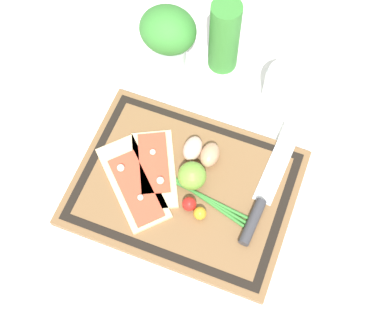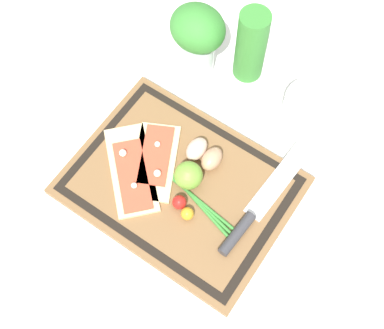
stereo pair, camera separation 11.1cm
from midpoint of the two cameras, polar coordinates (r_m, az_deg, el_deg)
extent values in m
plane|color=white|center=(1.13, -3.58, -2.96)|extent=(6.00, 6.00, 0.00)
cube|color=brown|center=(1.12, -3.60, -2.79)|extent=(0.45, 0.34, 0.02)
cube|color=black|center=(1.11, -3.63, -2.60)|extent=(0.43, 0.32, 0.00)
cube|color=brown|center=(1.11, -3.64, -2.57)|extent=(0.39, 0.28, 0.00)
cube|color=beige|center=(1.12, -9.13, -2.22)|extent=(0.21, 0.21, 0.01)
cube|color=#D14C33|center=(1.11, -8.88, -2.78)|extent=(0.16, 0.16, 0.00)
sphere|color=silver|center=(1.13, -10.41, -0.65)|extent=(0.02, 0.02, 0.02)
sphere|color=silver|center=(1.09, -8.42, -3.80)|extent=(0.01, 0.01, 0.01)
cube|color=beige|center=(1.13, -6.84, -0.84)|extent=(0.16, 0.20, 0.01)
cube|color=#D14C33|center=(1.13, -6.91, -0.11)|extent=(0.12, 0.15, 0.00)
sphere|color=silver|center=(1.10, -6.27, -2.00)|extent=(0.02, 0.02, 0.02)
sphere|color=silver|center=(1.13, -7.00, 1.05)|extent=(0.01, 0.01, 0.01)
cube|color=silver|center=(1.14, 6.44, -0.11)|extent=(0.05, 0.20, 0.00)
cylinder|color=#38383D|center=(1.07, 3.55, -6.45)|extent=(0.03, 0.10, 0.02)
ellipsoid|color=tan|center=(1.12, -0.91, 0.74)|extent=(0.04, 0.06, 0.04)
ellipsoid|color=beige|center=(1.12, -2.74, 1.42)|extent=(0.04, 0.06, 0.04)
sphere|color=#70A838|center=(1.09, -2.91, -1.52)|extent=(0.06, 0.06, 0.06)
sphere|color=red|center=(1.08, -3.24, -4.55)|extent=(0.03, 0.03, 0.03)
sphere|color=gold|center=(1.07, -2.11, -5.55)|extent=(0.03, 0.03, 0.03)
cylinder|color=#388433|center=(1.10, -2.78, -3.16)|extent=(0.25, 0.08, 0.01)
cylinder|color=#388433|center=(1.10, -2.78, -3.16)|extent=(0.25, 0.06, 0.01)
cylinder|color=#388433|center=(1.10, -2.78, -3.16)|extent=(0.25, 0.04, 0.01)
cylinder|color=white|center=(1.24, 0.59, 9.76)|extent=(0.12, 0.12, 0.06)
cylinder|color=#388433|center=(1.15, 0.64, 12.75)|extent=(0.06, 0.06, 0.21)
cylinder|color=silver|center=(1.21, 7.30, 7.84)|extent=(0.10, 0.10, 0.08)
cylinder|color=#B73323|center=(1.23, 7.16, 7.19)|extent=(0.08, 0.08, 0.03)
cylinder|color=silver|center=(1.17, 7.57, 9.09)|extent=(0.09, 0.09, 0.01)
cylinder|color=silver|center=(1.24, -5.00, 11.02)|extent=(0.08, 0.08, 0.09)
ellipsoid|color=#388433|center=(1.16, -5.39, 13.87)|extent=(0.12, 0.11, 0.10)
camera|label=1|loc=(0.06, -92.88, -6.08)|focal=50.00mm
camera|label=2|loc=(0.06, 87.12, 6.08)|focal=50.00mm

